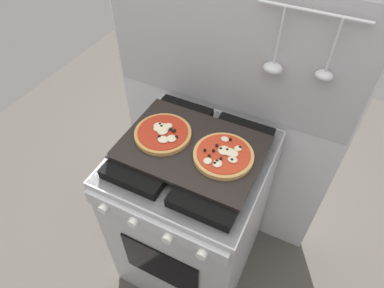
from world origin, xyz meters
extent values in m
plane|color=#4C4742|center=(0.00, 0.00, 0.00)|extent=(4.00, 4.00, 0.00)
cube|color=silver|center=(0.00, 0.34, 0.78)|extent=(1.10, 0.03, 1.55)
cube|color=#ADADB2|center=(0.00, 0.32, 1.15)|extent=(1.08, 0.00, 0.56)
cylinder|color=silver|center=(0.28, 0.29, 1.38)|extent=(0.36, 0.01, 0.01)
cylinder|color=silver|center=(0.19, 0.29, 1.28)|extent=(0.01, 0.01, 0.21)
ellipsoid|color=silver|center=(0.19, 0.29, 1.15)|extent=(0.07, 0.06, 0.04)
cylinder|color=silver|center=(0.37, 0.29, 1.29)|extent=(0.01, 0.01, 0.19)
ellipsoid|color=silver|center=(0.37, 0.29, 1.17)|extent=(0.06, 0.05, 0.03)
cube|color=#B7BABF|center=(0.00, 0.00, 0.43)|extent=(0.60, 0.60, 0.86)
cube|color=black|center=(0.00, 0.00, 0.85)|extent=(0.59, 0.59, 0.01)
cube|color=black|center=(-0.14, 0.00, 0.88)|extent=(0.24, 0.51, 0.04)
cube|color=black|center=(0.14, 0.00, 0.88)|extent=(0.24, 0.51, 0.04)
cube|color=#B7BABF|center=(0.00, -0.31, 0.80)|extent=(0.58, 0.02, 0.07)
cylinder|color=silver|center=(-0.20, -0.33, 0.80)|extent=(0.04, 0.02, 0.04)
cylinder|color=silver|center=(-0.07, -0.33, 0.80)|extent=(0.04, 0.02, 0.04)
cylinder|color=silver|center=(0.07, -0.33, 0.80)|extent=(0.04, 0.02, 0.04)
cylinder|color=silver|center=(0.20, -0.33, 0.80)|extent=(0.04, 0.02, 0.04)
cube|color=black|center=(0.00, -0.30, 0.45)|extent=(0.36, 0.01, 0.28)
cube|color=black|center=(0.00, 0.00, 0.91)|extent=(0.54, 0.38, 0.02)
cylinder|color=tan|center=(-0.13, 0.00, 0.93)|extent=(0.23, 0.23, 0.02)
cylinder|color=#B72D19|center=(-0.13, 0.00, 0.94)|extent=(0.20, 0.20, 0.00)
ellipsoid|color=beige|center=(-0.13, -0.01, 0.94)|extent=(0.04, 0.04, 0.01)
ellipsoid|color=beige|center=(-0.15, 0.02, 0.94)|extent=(0.04, 0.04, 0.01)
ellipsoid|color=beige|center=(-0.10, -0.04, 0.94)|extent=(0.04, 0.04, 0.01)
ellipsoid|color=beige|center=(-0.12, 0.00, 0.94)|extent=(0.03, 0.03, 0.01)
ellipsoid|color=beige|center=(-0.15, 0.00, 0.94)|extent=(0.03, 0.03, 0.01)
ellipsoid|color=beige|center=(-0.13, 0.02, 0.94)|extent=(0.04, 0.04, 0.01)
ellipsoid|color=beige|center=(-0.12, 0.04, 0.94)|extent=(0.03, 0.03, 0.01)
ellipsoid|color=beige|center=(-0.08, -0.02, 0.94)|extent=(0.04, 0.04, 0.01)
sphere|color=black|center=(-0.06, -0.01, 0.94)|extent=(0.01, 0.01, 0.01)
sphere|color=black|center=(-0.09, 0.01, 0.94)|extent=(0.01, 0.01, 0.01)
sphere|color=black|center=(-0.10, 0.02, 0.94)|extent=(0.01, 0.01, 0.01)
sphere|color=black|center=(-0.09, 0.02, 0.94)|extent=(0.01, 0.01, 0.01)
sphere|color=black|center=(-0.12, -0.04, 0.94)|extent=(0.01, 0.01, 0.01)
sphere|color=black|center=(-0.14, 0.02, 0.94)|extent=(0.01, 0.01, 0.01)
sphere|color=black|center=(-0.16, 0.03, 0.94)|extent=(0.01, 0.01, 0.01)
cylinder|color=tan|center=(0.13, 0.00, 0.93)|extent=(0.23, 0.23, 0.02)
cylinder|color=red|center=(0.13, 0.00, 0.94)|extent=(0.20, 0.20, 0.00)
ellipsoid|color=beige|center=(0.13, -0.06, 0.94)|extent=(0.03, 0.04, 0.01)
ellipsoid|color=beige|center=(0.13, 0.01, 0.94)|extent=(0.04, 0.05, 0.01)
ellipsoid|color=beige|center=(0.17, 0.04, 0.94)|extent=(0.03, 0.03, 0.01)
ellipsoid|color=beige|center=(0.16, 0.01, 0.94)|extent=(0.04, 0.04, 0.01)
ellipsoid|color=beige|center=(0.11, 0.07, 0.94)|extent=(0.03, 0.03, 0.01)
ellipsoid|color=beige|center=(0.09, -0.06, 0.94)|extent=(0.03, 0.03, 0.01)
ellipsoid|color=beige|center=(0.15, 0.01, 0.94)|extent=(0.05, 0.04, 0.01)
ellipsoid|color=beige|center=(0.17, -0.02, 0.94)|extent=(0.04, 0.03, 0.01)
sphere|color=black|center=(0.12, -0.06, 0.94)|extent=(0.01, 0.01, 0.01)
sphere|color=black|center=(0.18, 0.05, 0.94)|extent=(0.01, 0.01, 0.01)
sphere|color=black|center=(0.17, -0.02, 0.94)|extent=(0.01, 0.01, 0.01)
sphere|color=black|center=(0.09, -0.04, 0.94)|extent=(0.01, 0.01, 0.01)
sphere|color=black|center=(0.09, 0.02, 0.94)|extent=(0.01, 0.01, 0.01)
sphere|color=black|center=(0.13, -0.03, 0.94)|extent=(0.01, 0.01, 0.01)
sphere|color=black|center=(0.09, -0.01, 0.94)|extent=(0.01, 0.01, 0.01)
sphere|color=black|center=(0.13, 0.07, 0.94)|extent=(0.01, 0.01, 0.01)
sphere|color=black|center=(0.11, 0.01, 0.94)|extent=(0.01, 0.01, 0.01)
sphere|color=black|center=(0.14, 0.02, 0.94)|extent=(0.01, 0.01, 0.01)
sphere|color=black|center=(0.12, -0.05, 0.94)|extent=(0.01, 0.01, 0.01)
sphere|color=black|center=(0.06, -0.02, 0.94)|extent=(0.01, 0.01, 0.01)
camera|label=1|loc=(0.39, -0.79, 1.85)|focal=31.30mm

